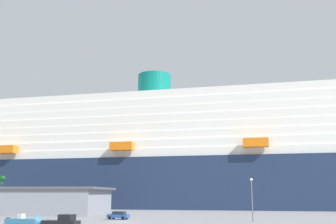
% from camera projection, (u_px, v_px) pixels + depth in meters
% --- Properties ---
extents(ground_plane, '(600.00, 600.00, 0.00)m').
position_uv_depth(ground_plane, '(155.00, 214.00, 101.04)').
color(ground_plane, gray).
extents(cruise_ship, '(305.96, 52.25, 60.74)m').
position_uv_depth(cruise_ship, '(258.00, 160.00, 140.86)').
color(cruise_ship, '#1E2D4C').
rests_on(cruise_ship, ground_plane).
extents(pickup_truck, '(5.83, 2.91, 2.20)m').
position_uv_depth(pickup_truck, '(62.00, 222.00, 57.20)').
color(pickup_truck, black).
rests_on(pickup_truck, ground_plane).
extents(small_boat_on_trailer, '(7.67, 2.94, 2.15)m').
position_uv_depth(small_boat_on_trailer, '(28.00, 222.00, 58.97)').
color(small_boat_on_trailer, '#595960').
rests_on(small_boat_on_trailer, ground_plane).
extents(street_lamp, '(0.56, 0.56, 8.11)m').
position_uv_depth(street_lamp, '(252.00, 193.00, 73.49)').
color(street_lamp, slate).
rests_on(street_lamp, ground_plane).
extents(parked_car_blue_suv, '(4.65, 2.57, 1.58)m').
position_uv_depth(parked_car_blue_suv, '(118.00, 215.00, 79.83)').
color(parked_car_blue_suv, '#264C99').
rests_on(parked_car_blue_suv, ground_plane).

